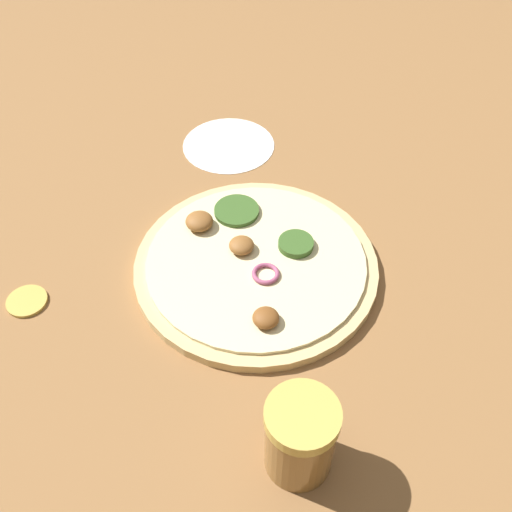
# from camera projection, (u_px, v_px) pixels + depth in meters

# --- Properties ---
(ground_plane) EXTENTS (3.00, 3.00, 0.00)m
(ground_plane) POSITION_uv_depth(u_px,v_px,m) (256.00, 269.00, 0.65)
(ground_plane) COLOR olive
(pizza) EXTENTS (0.26, 0.26, 0.03)m
(pizza) POSITION_uv_depth(u_px,v_px,m) (255.00, 263.00, 0.64)
(pizza) COLOR #D6B77A
(pizza) RESTS_ON ground_plane
(spice_jar) EXTENTS (0.06, 0.06, 0.08)m
(spice_jar) POSITION_uv_depth(u_px,v_px,m) (300.00, 437.00, 0.47)
(spice_jar) COLOR olive
(spice_jar) RESTS_ON ground_plane
(loose_cap) EXTENTS (0.04, 0.04, 0.01)m
(loose_cap) POSITION_uv_depth(u_px,v_px,m) (26.00, 300.00, 0.61)
(loose_cap) COLOR gold
(loose_cap) RESTS_ON ground_plane
(flour_patch) EXTENTS (0.12, 0.12, 0.00)m
(flour_patch) POSITION_uv_depth(u_px,v_px,m) (229.00, 145.00, 0.79)
(flour_patch) COLOR white
(flour_patch) RESTS_ON ground_plane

